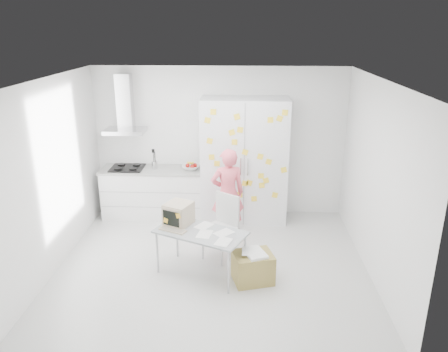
{
  "coord_description": "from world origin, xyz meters",
  "views": [
    {
      "loc": [
        0.44,
        -5.66,
        3.37
      ],
      "look_at": [
        0.14,
        0.7,
        1.15
      ],
      "focal_mm": 35.0,
      "sensor_mm": 36.0,
      "label": 1
    }
  ],
  "objects_px": {
    "person": "(228,194)",
    "desk": "(186,222)",
    "cardboard_box": "(253,267)",
    "chair": "(223,223)"
  },
  "relations": [
    {
      "from": "chair",
      "to": "cardboard_box",
      "type": "distance_m",
      "value": 0.89
    },
    {
      "from": "person",
      "to": "desk",
      "type": "xyz_separation_m",
      "value": [
        -0.54,
        -1.07,
        -0.01
      ]
    },
    {
      "from": "person",
      "to": "cardboard_box",
      "type": "distance_m",
      "value": 1.52
    },
    {
      "from": "cardboard_box",
      "to": "desk",
      "type": "bearing_deg",
      "value": 162.98
    },
    {
      "from": "chair",
      "to": "desk",
      "type": "bearing_deg",
      "value": -107.59
    },
    {
      "from": "person",
      "to": "chair",
      "type": "xyz_separation_m",
      "value": [
        -0.05,
        -0.68,
        -0.2
      ]
    },
    {
      "from": "person",
      "to": "desk",
      "type": "height_order",
      "value": "person"
    },
    {
      "from": "desk",
      "to": "cardboard_box",
      "type": "distance_m",
      "value": 1.12
    },
    {
      "from": "desk",
      "to": "cardboard_box",
      "type": "relative_size",
      "value": 2.24
    },
    {
      "from": "chair",
      "to": "cardboard_box",
      "type": "xyz_separation_m",
      "value": [
        0.45,
        -0.68,
        -0.34
      ]
    }
  ]
}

